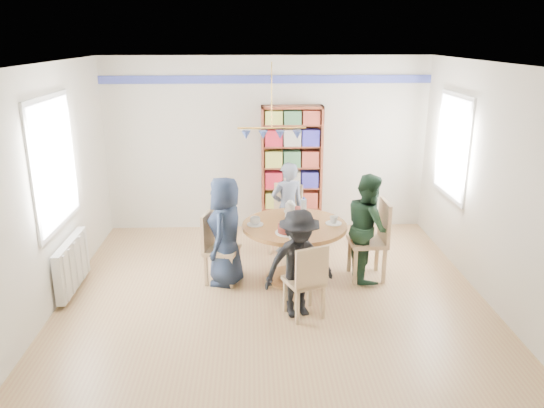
{
  "coord_description": "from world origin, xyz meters",
  "views": [
    {
      "loc": [
        -0.24,
        -5.65,
        2.99
      ],
      "look_at": [
        0.0,
        0.4,
        1.05
      ],
      "focal_mm": 35.0,
      "sensor_mm": 36.0,
      "label": 1
    }
  ],
  "objects_px": {
    "person_far": "(287,208)",
    "person_right": "(368,227)",
    "chair_right": "(374,236)",
    "person_near": "(299,264)",
    "dining_table": "(294,239)",
    "chair_near": "(307,278)",
    "radiator": "(72,264)",
    "person_left": "(226,231)",
    "chair_left": "(216,244)",
    "bookshelf": "(292,171)",
    "chair_far": "(286,215)"
  },
  "relations": [
    {
      "from": "person_left",
      "to": "chair_right",
      "type": "bearing_deg",
      "value": 104.62
    },
    {
      "from": "person_far",
      "to": "person_right",
      "type": "bearing_deg",
      "value": 119.91
    },
    {
      "from": "person_near",
      "to": "bookshelf",
      "type": "distance_m",
      "value": 2.75
    },
    {
      "from": "radiator",
      "to": "chair_near",
      "type": "bearing_deg",
      "value": -15.52
    },
    {
      "from": "chair_right",
      "to": "person_far",
      "type": "distance_m",
      "value": 1.37
    },
    {
      "from": "person_left",
      "to": "person_right",
      "type": "xyz_separation_m",
      "value": [
        1.79,
        0.09,
        -0.0
      ]
    },
    {
      "from": "person_right",
      "to": "person_far",
      "type": "height_order",
      "value": "person_right"
    },
    {
      "from": "chair_near",
      "to": "person_far",
      "type": "relative_size",
      "value": 0.66
    },
    {
      "from": "person_left",
      "to": "chair_left",
      "type": "bearing_deg",
      "value": -96.51
    },
    {
      "from": "radiator",
      "to": "person_left",
      "type": "relative_size",
      "value": 0.73
    },
    {
      "from": "dining_table",
      "to": "person_left",
      "type": "distance_m",
      "value": 0.86
    },
    {
      "from": "chair_left",
      "to": "person_near",
      "type": "distance_m",
      "value": 1.31
    },
    {
      "from": "dining_table",
      "to": "person_far",
      "type": "distance_m",
      "value": 0.92
    },
    {
      "from": "chair_left",
      "to": "person_near",
      "type": "xyz_separation_m",
      "value": [
        0.95,
        -0.89,
        0.12
      ]
    },
    {
      "from": "chair_left",
      "to": "person_left",
      "type": "height_order",
      "value": "person_left"
    },
    {
      "from": "chair_left",
      "to": "chair_right",
      "type": "relative_size",
      "value": 0.89
    },
    {
      "from": "dining_table",
      "to": "person_far",
      "type": "xyz_separation_m",
      "value": [
        -0.03,
        0.91,
        0.1
      ]
    },
    {
      "from": "chair_left",
      "to": "chair_near",
      "type": "distance_m",
      "value": 1.42
    },
    {
      "from": "dining_table",
      "to": "bookshelf",
      "type": "distance_m",
      "value": 1.88
    },
    {
      "from": "person_far",
      "to": "person_near",
      "type": "relative_size",
      "value": 1.08
    },
    {
      "from": "chair_near",
      "to": "chair_right",
      "type": "bearing_deg",
      "value": 46.61
    },
    {
      "from": "radiator",
      "to": "bookshelf",
      "type": "xyz_separation_m",
      "value": [
        2.8,
        2.04,
        0.62
      ]
    },
    {
      "from": "chair_right",
      "to": "person_near",
      "type": "xyz_separation_m",
      "value": [
        -1.04,
        -0.93,
        0.05
      ]
    },
    {
      "from": "chair_near",
      "to": "person_far",
      "type": "height_order",
      "value": "person_far"
    },
    {
      "from": "chair_right",
      "to": "person_far",
      "type": "bearing_deg",
      "value": 139.94
    },
    {
      "from": "radiator",
      "to": "person_right",
      "type": "xyz_separation_m",
      "value": [
        3.63,
        0.25,
        0.33
      ]
    },
    {
      "from": "radiator",
      "to": "chair_left",
      "type": "height_order",
      "value": "chair_left"
    },
    {
      "from": "radiator",
      "to": "person_far",
      "type": "relative_size",
      "value": 0.76
    },
    {
      "from": "chair_left",
      "to": "chair_far",
      "type": "relative_size",
      "value": 0.95
    },
    {
      "from": "person_right",
      "to": "chair_right",
      "type": "bearing_deg",
      "value": -96.05
    },
    {
      "from": "person_left",
      "to": "person_near",
      "type": "distance_m",
      "value": 1.18
    },
    {
      "from": "chair_right",
      "to": "chair_left",
      "type": "bearing_deg",
      "value": -178.82
    },
    {
      "from": "chair_left",
      "to": "bookshelf",
      "type": "xyz_separation_m",
      "value": [
        1.08,
        1.84,
        0.47
      ]
    },
    {
      "from": "person_near",
      "to": "bookshelf",
      "type": "bearing_deg",
      "value": 69.36
    },
    {
      "from": "bookshelf",
      "to": "chair_near",
      "type": "bearing_deg",
      "value": -90.73
    },
    {
      "from": "chair_near",
      "to": "person_right",
      "type": "relative_size",
      "value": 0.64
    },
    {
      "from": "bookshelf",
      "to": "radiator",
      "type": "bearing_deg",
      "value": -143.92
    },
    {
      "from": "radiator",
      "to": "person_left",
      "type": "xyz_separation_m",
      "value": [
        1.85,
        0.16,
        0.34
      ]
    },
    {
      "from": "chair_near",
      "to": "bookshelf",
      "type": "distance_m",
      "value": 2.85
    },
    {
      "from": "chair_far",
      "to": "person_far",
      "type": "distance_m",
      "value": 0.17
    },
    {
      "from": "person_far",
      "to": "person_near",
      "type": "height_order",
      "value": "person_far"
    },
    {
      "from": "chair_left",
      "to": "person_far",
      "type": "height_order",
      "value": "person_far"
    },
    {
      "from": "chair_right",
      "to": "person_left",
      "type": "bearing_deg",
      "value": -177.45
    },
    {
      "from": "chair_near",
      "to": "bookshelf",
      "type": "height_order",
      "value": "bookshelf"
    },
    {
      "from": "chair_left",
      "to": "person_left",
      "type": "xyz_separation_m",
      "value": [
        0.13,
        -0.04,
        0.19
      ]
    },
    {
      "from": "radiator",
      "to": "chair_right",
      "type": "xyz_separation_m",
      "value": [
        3.72,
        0.24,
        0.21
      ]
    },
    {
      "from": "dining_table",
      "to": "bookshelf",
      "type": "height_order",
      "value": "bookshelf"
    },
    {
      "from": "chair_right",
      "to": "person_near",
      "type": "height_order",
      "value": "person_near"
    },
    {
      "from": "chair_left",
      "to": "chair_far",
      "type": "height_order",
      "value": "chair_far"
    },
    {
      "from": "chair_left",
      "to": "bookshelf",
      "type": "height_order",
      "value": "bookshelf"
    }
  ]
}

